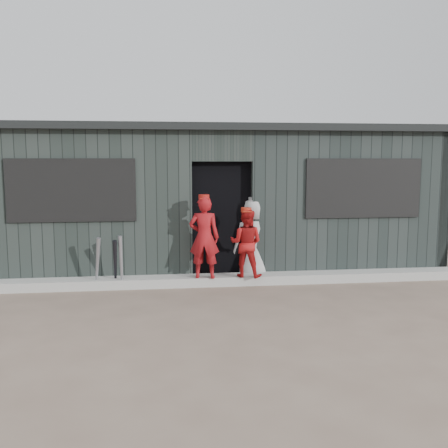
{
  "coord_description": "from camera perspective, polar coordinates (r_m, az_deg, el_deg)",
  "views": [
    {
      "loc": [
        -0.96,
        -6.11,
        2.03
      ],
      "look_at": [
        0.0,
        1.8,
        1.0
      ],
      "focal_mm": 40.0,
      "sensor_mm": 36.0,
      "label": 1
    }
  ],
  "objects": [
    {
      "name": "dugout",
      "position": [
        9.69,
        -1.22,
        2.97
      ],
      "size": [
        8.3,
        3.3,
        2.62
      ],
      "color": "black",
      "rests_on": "ground"
    },
    {
      "name": "player_red_left",
      "position": [
        7.91,
        -2.28,
        -1.54
      ],
      "size": [
        0.52,
        0.38,
        1.31
      ],
      "primitive_type": "imported",
      "rotation": [
        0.0,
        0.0,
        2.99
      ],
      "color": "maroon",
      "rests_on": "curb"
    },
    {
      "name": "bat_right",
      "position": [
        8.05,
        -12.33,
        -4.47
      ],
      "size": [
        0.11,
        0.36,
        0.8
      ],
      "primitive_type": "cone",
      "rotation": [
        0.36,
        0.0,
        0.11
      ],
      "color": "black",
      "rests_on": "ground"
    },
    {
      "name": "player_grey_back",
      "position": [
        8.47,
        3.36,
        -1.74
      ],
      "size": [
        0.73,
        0.52,
        1.38
      ],
      "primitive_type": "imported",
      "rotation": [
        0.0,
        0.0,
        3.27
      ],
      "color": "#A9A9A9",
      "rests_on": "ground"
    },
    {
      "name": "bat_mid",
      "position": [
        7.99,
        -11.67,
        -4.32
      ],
      "size": [
        0.08,
        0.18,
        0.86
      ],
      "primitive_type": "cone",
      "rotation": [
        0.13,
        0.0,
        -0.07
      ],
      "color": "gray",
      "rests_on": "ground"
    },
    {
      "name": "curb",
      "position": [
        8.22,
        -0.02,
        -6.39
      ],
      "size": [
        8.0,
        0.36,
        0.15
      ],
      "primitive_type": "cube",
      "color": "#A1A19C",
      "rests_on": "ground"
    },
    {
      "name": "bat_left",
      "position": [
        8.04,
        -14.27,
        -4.38
      ],
      "size": [
        0.18,
        0.32,
        0.85
      ],
      "primitive_type": "cone",
      "rotation": [
        0.29,
        0.0,
        0.4
      ],
      "color": "gray",
      "rests_on": "ground"
    },
    {
      "name": "player_red_right",
      "position": [
        8.02,
        2.54,
        -2.19
      ],
      "size": [
        0.65,
        0.58,
        1.1
      ],
      "primitive_type": "imported",
      "rotation": [
        0.0,
        0.0,
        2.76
      ],
      "color": "#AC1515",
      "rests_on": "curb"
    },
    {
      "name": "ground",
      "position": [
        6.51,
        1.94,
        -10.82
      ],
      "size": [
        80.0,
        80.0,
        0.0
      ],
      "primitive_type": "plane",
      "color": "brown",
      "rests_on": "ground"
    }
  ]
}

